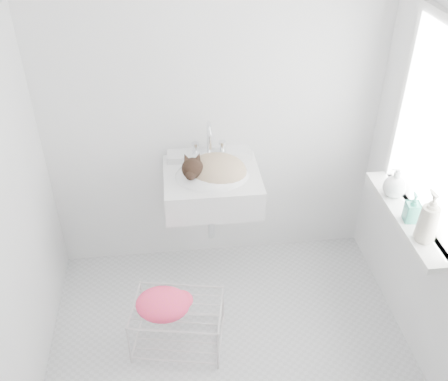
{
  "coord_description": "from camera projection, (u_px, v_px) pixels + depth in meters",
  "views": [
    {
      "loc": [
        -0.26,
        -1.91,
        2.56
      ],
      "look_at": [
        0.01,
        0.5,
        0.88
      ],
      "focal_mm": 40.43,
      "sensor_mm": 36.0,
      "label": 1
    }
  ],
  "objects": [
    {
      "name": "towel",
      "position": [
        163.0,
        308.0,
        2.91
      ],
      "size": [
        0.36,
        0.28,
        0.13
      ],
      "primitive_type": "ellipsoid",
      "rotation": [
        0.0,
        0.0,
        -0.2
      ],
      "color": "#EF4615",
      "rests_on": "wire_rack"
    },
    {
      "name": "sink",
      "position": [
        212.0,
        173.0,
        3.16
      ],
      "size": [
        0.6,
        0.53,
        0.24
      ],
      "primitive_type": "cube",
      "color": "white",
      "rests_on": "back_wall"
    },
    {
      "name": "windowsill",
      "position": [
        406.0,
        216.0,
        2.83
      ],
      "size": [
        0.16,
        0.88,
        0.04
      ],
      "primitive_type": "cube",
      "color": "white",
      "rests_on": "right_wall"
    },
    {
      "name": "cat",
      "position": [
        214.0,
        169.0,
        3.13
      ],
      "size": [
        0.41,
        0.34,
        0.25
      ],
      "rotation": [
        0.0,
        0.0,
        -0.08
      ],
      "color": "tan",
      "rests_on": "sink"
    },
    {
      "name": "wire_rack",
      "position": [
        178.0,
        324.0,
        3.06
      ],
      "size": [
        0.58,
        0.46,
        0.31
      ],
      "primitive_type": "cube",
      "rotation": [
        0.0,
        0.0,
        -0.2
      ],
      "color": "silver",
      "rests_on": "floor"
    },
    {
      "name": "floor",
      "position": [
        231.0,
        357.0,
        3.05
      ],
      "size": [
        2.2,
        2.0,
        0.02
      ],
      "primitive_type": "cube",
      "color": "silver",
      "rests_on": "ground"
    },
    {
      "name": "bottle_b",
      "position": [
        410.0,
        220.0,
        2.77
      ],
      "size": [
        0.08,
        0.09,
        0.17
      ],
      "primitive_type": "imported",
      "rotation": [
        0.0,
        0.0,
        3.02
      ],
      "color": "teal",
      "rests_on": "windowsill"
    },
    {
      "name": "back_wall",
      "position": [
        213.0,
        97.0,
        3.15
      ],
      "size": [
        2.2,
        0.02,
        2.5
      ],
      "primitive_type": "cube",
      "color": "white",
      "rests_on": "ground"
    },
    {
      "name": "bottle_a",
      "position": [
        423.0,
        240.0,
        2.64
      ],
      "size": [
        0.1,
        0.1,
        0.25
      ],
      "primitive_type": "imported",
      "rotation": [
        0.0,
        0.0,
        3.2
      ],
      "color": "beige",
      "rests_on": "windowsill"
    },
    {
      "name": "window_frame",
      "position": [
        439.0,
        134.0,
        2.54
      ],
      "size": [
        0.04,
        0.9,
        1.1
      ],
      "primitive_type": "cube",
      "color": "white",
      "rests_on": "right_wall"
    },
    {
      "name": "faucet",
      "position": [
        209.0,
        140.0,
        3.23
      ],
      "size": [
        0.22,
        0.15,
        0.22
      ],
      "primitive_type": null,
      "color": "silver",
      "rests_on": "sink"
    },
    {
      "name": "window_glass",
      "position": [
        442.0,
        134.0,
        2.54
      ],
      "size": [
        0.01,
        0.8,
        1.0
      ],
      "primitive_type": "cube",
      "color": "white",
      "rests_on": "right_wall"
    },
    {
      "name": "bottle_c",
      "position": [
        393.0,
        195.0,
        2.97
      ],
      "size": [
        0.17,
        0.17,
        0.18
      ],
      "primitive_type": "imported",
      "rotation": [
        0.0,
        0.0,
        4.39
      ],
      "color": "white",
      "rests_on": "windowsill"
    }
  ]
}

